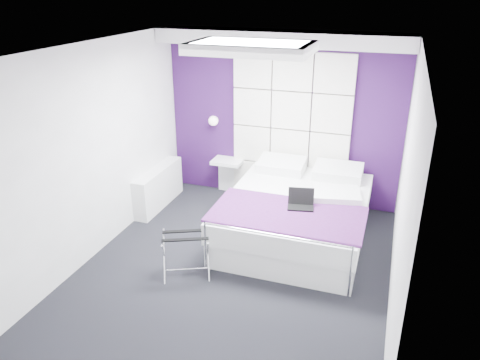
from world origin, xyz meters
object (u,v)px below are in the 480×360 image
object	(u,v)px
laptop	(301,202)
bed	(296,215)
radiator	(159,187)
wall_lamp	(214,120)
luggage_rack	(186,254)
nightstand	(228,161)

from	to	relation	value
laptop	bed	bearing A→B (deg)	98.85
radiator	bed	distance (m)	2.23
wall_lamp	luggage_rack	world-z (taller)	wall_lamp
bed	luggage_rack	bearing A→B (deg)	-128.91
nightstand	laptop	size ratio (longest dim) A/B	1.48
wall_lamp	nightstand	world-z (taller)	wall_lamp
radiator	luggage_rack	bearing A→B (deg)	-52.75
nightstand	radiator	bearing A→B (deg)	-140.42
bed	luggage_rack	distance (m)	1.65
radiator	nightstand	world-z (taller)	nightstand
radiator	luggage_rack	xyz separation A→B (m)	(1.18, -1.55, -0.04)
nightstand	laptop	world-z (taller)	laptop
nightstand	luggage_rack	size ratio (longest dim) A/B	0.88
wall_lamp	nightstand	xyz separation A→B (m)	(0.23, -0.04, -0.64)
wall_lamp	laptop	world-z (taller)	wall_lamp
radiator	nightstand	bearing A→B (deg)	39.58
wall_lamp	radiator	distance (m)	1.35
bed	nightstand	bearing A→B (deg)	143.53
wall_lamp	laptop	size ratio (longest dim) A/B	0.47
bed	laptop	xyz separation A→B (m)	(0.12, -0.33, 0.36)
wall_lamp	bed	size ratio (longest dim) A/B	0.07
bed	luggage_rack	world-z (taller)	bed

